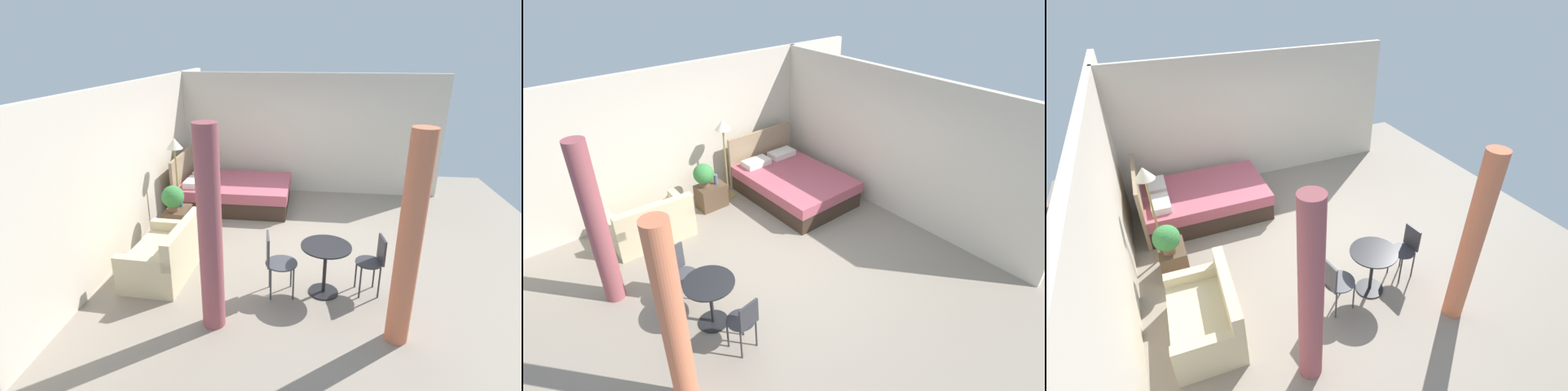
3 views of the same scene
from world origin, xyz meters
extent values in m
cube|color=gray|center=(0.00, 0.00, -0.01)|extent=(8.26, 8.81, 0.02)
cube|color=beige|center=(0.00, 2.91, 1.34)|extent=(8.26, 0.12, 2.68)
cube|color=beige|center=(2.63, 0.00, 1.34)|extent=(0.12, 5.81, 2.68)
cube|color=#38281E|center=(1.50, 1.47, 0.16)|extent=(1.54, 2.19, 0.33)
cube|color=#B25160|center=(1.50, 1.47, 0.43)|extent=(1.58, 2.23, 0.21)
cube|color=#997F60|center=(1.50, 2.59, 0.56)|extent=(1.60, 0.06, 1.12)
cube|color=white|center=(1.16, 2.28, 0.60)|extent=(0.56, 0.32, 0.12)
cube|color=white|center=(1.84, 2.28, 0.60)|extent=(0.56, 0.32, 0.12)
cube|color=beige|center=(-1.33, 2.06, 0.21)|extent=(1.38, 0.90, 0.43)
cube|color=beige|center=(-1.35, 1.71, 0.63)|extent=(1.35, 0.20, 0.41)
cube|color=beige|center=(-0.73, 2.03, 0.50)|extent=(0.18, 0.84, 0.16)
cube|color=beige|center=(-1.93, 2.09, 0.50)|extent=(0.18, 0.84, 0.16)
cube|color=brown|center=(0.02, 2.27, 0.24)|extent=(0.55, 0.39, 0.48)
cylinder|color=brown|center=(-0.08, 2.30, 0.53)|extent=(0.18, 0.18, 0.10)
sphere|color=#387F3D|center=(-0.08, 2.30, 0.75)|extent=(0.39, 0.39, 0.39)
cylinder|color=slate|center=(0.14, 2.24, 0.58)|extent=(0.08, 0.08, 0.20)
cylinder|color=#99844C|center=(0.49, 2.40, 0.01)|extent=(0.29, 0.29, 0.02)
cylinder|color=#99844C|center=(0.49, 2.40, 0.74)|extent=(0.04, 0.04, 1.45)
cone|color=beige|center=(0.49, 2.40, 1.56)|extent=(0.30, 0.30, 0.19)
cylinder|color=black|center=(-1.54, -0.32, 0.01)|extent=(0.41, 0.41, 0.02)
cylinder|color=black|center=(-1.54, -0.32, 0.35)|extent=(0.05, 0.05, 0.71)
cylinder|color=black|center=(-1.54, -0.32, 0.72)|extent=(0.68, 0.68, 0.02)
cylinder|color=#2D2D33|center=(-1.36, -0.77, 0.23)|extent=(0.02, 0.02, 0.47)
cylinder|color=#2D2D33|center=(-1.61, -0.80, 0.23)|extent=(0.02, 0.02, 0.47)
cylinder|color=#2D2D33|center=(-1.33, -1.02, 0.23)|extent=(0.02, 0.02, 0.47)
cylinder|color=#2D2D33|center=(-1.58, -1.05, 0.23)|extent=(0.02, 0.02, 0.47)
cylinder|color=#2D2D33|center=(-1.47, -0.91, 0.48)|extent=(0.41, 0.41, 0.02)
cube|color=#2D2D33|center=(-1.45, -1.06, 0.67)|extent=(0.29, 0.07, 0.36)
cylinder|color=#3F3F44|center=(-1.76, 0.09, 0.23)|extent=(0.02, 0.02, 0.46)
cylinder|color=#3F3F44|center=(-1.46, 0.14, 0.23)|extent=(0.02, 0.02, 0.46)
cylinder|color=#3F3F44|center=(-1.81, 0.39, 0.23)|extent=(0.02, 0.02, 0.46)
cylinder|color=#3F3F44|center=(-1.51, 0.44, 0.23)|extent=(0.02, 0.02, 0.46)
cylinder|color=#3F3F44|center=(-1.64, 0.26, 0.47)|extent=(0.49, 0.49, 0.02)
cube|color=#3F3F44|center=(-1.66, 0.45, 0.69)|extent=(0.35, 0.08, 0.41)
cylinder|color=#D1704C|center=(-2.38, -1.14, 1.25)|extent=(0.26, 0.26, 2.49)
cylinder|color=#994C51|center=(-2.38, 1.03, 1.25)|extent=(0.28, 0.28, 2.49)
camera|label=1|loc=(-6.35, -0.05, 3.23)|focal=27.52mm
camera|label=2|loc=(-3.37, -3.99, 4.41)|focal=28.45mm
camera|label=3|loc=(-4.88, 2.19, 4.19)|focal=26.06mm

